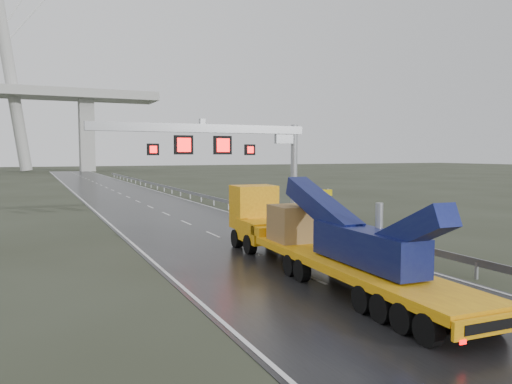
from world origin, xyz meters
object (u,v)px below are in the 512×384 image
heavy_haul_truck (306,234)px  striped_barrier (307,220)px  sign_gantry (232,147)px  exit_sign_pair (321,200)px

heavy_haul_truck → striped_barrier: size_ratio=15.34×
sign_gantry → exit_sign_pair: (6.25, -1.37, -3.76)m
sign_gantry → exit_sign_pair: size_ratio=5.63×
sign_gantry → heavy_haul_truck: (-1.51, -12.61, -4.03)m
sign_gantry → exit_sign_pair: sign_gantry is taller
sign_gantry → striped_barrier: sign_gantry is taller
heavy_haul_truck → exit_sign_pair: (7.76, 11.24, 0.27)m
striped_barrier → exit_sign_pair: bearing=6.0°
heavy_haul_truck → exit_sign_pair: size_ratio=6.61×
sign_gantry → heavy_haul_truck: bearing=-96.8°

